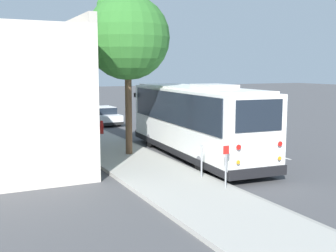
{
  "coord_description": "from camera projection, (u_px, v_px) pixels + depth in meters",
  "views": [
    {
      "loc": [
        -16.13,
        9.59,
        4.1
      ],
      "look_at": [
        2.4,
        0.57,
        1.3
      ],
      "focal_mm": 45.0,
      "sensor_mm": 36.0,
      "label": 1
    }
  ],
  "objects": [
    {
      "name": "ground_plane",
      "position": [
        202.0,
        160.0,
        19.08
      ],
      "size": [
        160.0,
        160.0,
        0.0
      ],
      "primitive_type": "plane",
      "color": "#474749"
    },
    {
      "name": "sidewalk_slab",
      "position": [
        138.0,
        165.0,
        17.71
      ],
      "size": [
        80.0,
        3.06,
        0.15
      ],
      "primitive_type": "cube",
      "color": "#A3A099",
      "rests_on": "ground"
    },
    {
      "name": "curb_strip",
      "position": [
        172.0,
        162.0,
        18.4
      ],
      "size": [
        80.0,
        0.14,
        0.15
      ],
      "primitive_type": "cube",
      "color": "gray",
      "rests_on": "ground"
    },
    {
      "name": "shuttle_bus",
      "position": [
        195.0,
        118.0,
        19.56
      ],
      "size": [
        10.73,
        3.14,
        3.46
      ],
      "rotation": [
        0.0,
        0.0,
        -0.07
      ],
      "color": "white",
      "rests_on": "ground"
    },
    {
      "name": "parked_sedan_white",
      "position": [
        103.0,
        116.0,
        31.4
      ],
      "size": [
        4.38,
        1.75,
        1.32
      ],
      "rotation": [
        0.0,
        0.0,
        0.0
      ],
      "color": "silver",
      "rests_on": "ground"
    },
    {
      "name": "parked_sedan_gray",
      "position": [
        80.0,
        110.0,
        36.52
      ],
      "size": [
        4.35,
        1.95,
        1.26
      ],
      "rotation": [
        0.0,
        0.0,
        -0.05
      ],
      "color": "slate",
      "rests_on": "ground"
    },
    {
      "name": "parked_sedan_tan",
      "position": [
        62.0,
        103.0,
        42.85
      ],
      "size": [
        4.64,
        1.98,
        1.33
      ],
      "rotation": [
        0.0,
        0.0,
        0.07
      ],
      "color": "tan",
      "rests_on": "ground"
    },
    {
      "name": "parked_sedan_black",
      "position": [
        53.0,
        100.0,
        48.4
      ],
      "size": [
        4.2,
        1.79,
        1.28
      ],
      "rotation": [
        0.0,
        0.0,
        0.01
      ],
      "color": "black",
      "rests_on": "ground"
    },
    {
      "name": "parked_sedan_navy",
      "position": [
        45.0,
        97.0,
        53.54
      ],
      "size": [
        4.6,
        1.97,
        1.33
      ],
      "rotation": [
        0.0,
        0.0,
        -0.06
      ],
      "color": "#19234C",
      "rests_on": "ground"
    },
    {
      "name": "street_tree",
      "position": [
        127.0,
        32.0,
        19.15
      ],
      "size": [
        3.85,
        3.85,
        7.86
      ],
      "color": "brown",
      "rests_on": "sidewalk_slab"
    },
    {
      "name": "sign_post_near",
      "position": [
        226.0,
        166.0,
        13.96
      ],
      "size": [
        0.06,
        0.22,
        1.44
      ],
      "color": "gray",
      "rests_on": "sidewalk_slab"
    },
    {
      "name": "sign_post_far",
      "position": [
        202.0,
        161.0,
        15.38
      ],
      "size": [
        0.06,
        0.06,
        1.19
      ],
      "color": "gray",
      "rests_on": "sidewalk_slab"
    },
    {
      "name": "fire_hydrant",
      "position": [
        102.0,
        127.0,
        25.83
      ],
      "size": [
        0.22,
        0.22,
        0.81
      ],
      "color": "red",
      "rests_on": "sidewalk_slab"
    },
    {
      "name": "lane_stripe_mid",
      "position": [
        273.0,
        155.0,
        20.23
      ],
      "size": [
        2.4,
        0.14,
        0.01
      ],
      "primitive_type": "cube",
      "color": "silver",
      "rests_on": "ground"
    },
    {
      "name": "lane_stripe_ahead",
      "position": [
        208.0,
        137.0,
        25.58
      ],
      "size": [
        2.4,
        0.14,
        0.01
      ],
      "primitive_type": "cube",
      "color": "silver",
      "rests_on": "ground"
    }
  ]
}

